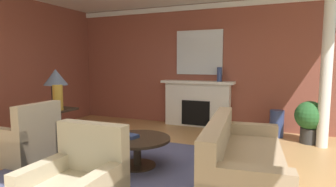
% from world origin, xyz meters
% --- Properties ---
extents(ground_plane, '(8.34, 8.34, 0.00)m').
position_xyz_m(ground_plane, '(0.00, 0.00, 0.00)').
color(ground_plane, tan).
extents(wall_fireplace, '(7.02, 0.12, 2.98)m').
position_xyz_m(wall_fireplace, '(0.00, 3.07, 1.49)').
color(wall_fireplace, brown).
rests_on(wall_fireplace, ground_plane).
extents(wall_window, '(0.12, 6.62, 2.98)m').
position_xyz_m(wall_window, '(-3.27, 0.30, 1.49)').
color(wall_window, brown).
rests_on(wall_window, ground_plane).
extents(crown_moulding, '(7.02, 0.08, 0.12)m').
position_xyz_m(crown_moulding, '(0.00, 2.99, 2.90)').
color(crown_moulding, white).
extents(area_rug, '(3.50, 2.69, 0.01)m').
position_xyz_m(area_rug, '(0.14, -0.09, 0.01)').
color(area_rug, '#4C517A').
rests_on(area_rug, ground_plane).
extents(fireplace, '(1.80, 0.35, 1.12)m').
position_xyz_m(fireplace, '(0.17, 2.86, 0.53)').
color(fireplace, white).
rests_on(fireplace, ground_plane).
extents(mantel_mirror, '(1.16, 0.04, 1.08)m').
position_xyz_m(mantel_mirror, '(0.17, 2.98, 1.81)').
color(mantel_mirror, silver).
extents(sofa, '(1.13, 2.19, 0.85)m').
position_xyz_m(sofa, '(1.69, -0.18, 0.30)').
color(sofa, tan).
rests_on(sofa, ground_plane).
extents(armchair_near_window, '(0.80, 0.80, 0.95)m').
position_xyz_m(armchair_near_window, '(-1.62, -0.57, 0.31)').
color(armchair_near_window, '#C1B293').
rests_on(armchair_near_window, ground_plane).
extents(coffee_table, '(1.00, 1.00, 0.45)m').
position_xyz_m(coffee_table, '(0.14, -0.09, 0.34)').
color(coffee_table, '#2D2319').
rests_on(coffee_table, ground_plane).
extents(side_table, '(0.56, 0.56, 0.70)m').
position_xyz_m(side_table, '(-1.82, 0.31, 0.40)').
color(side_table, '#2D2319').
rests_on(side_table, ground_plane).
extents(table_lamp, '(0.44, 0.44, 0.75)m').
position_xyz_m(table_lamp, '(-1.82, 0.31, 1.22)').
color(table_lamp, black).
rests_on(table_lamp, side_table).
extents(vase_tall_corner, '(0.29, 0.29, 0.57)m').
position_xyz_m(vase_tall_corner, '(2.01, 2.56, 0.28)').
color(vase_tall_corner, navy).
rests_on(vase_tall_corner, ground_plane).
extents(vase_mantel_right, '(0.12, 0.12, 0.34)m').
position_xyz_m(vase_mantel_right, '(0.72, 2.81, 1.29)').
color(vase_mantel_right, navy).
rests_on(vase_mantel_right, fireplace).
extents(vase_on_side_table, '(0.18, 0.18, 0.47)m').
position_xyz_m(vase_on_side_table, '(-1.67, 0.19, 0.94)').
color(vase_on_side_table, '#B7892D').
rests_on(vase_on_side_table, side_table).
extents(book_red_cover, '(0.25, 0.22, 0.05)m').
position_xyz_m(book_red_cover, '(0.05, -0.13, 0.47)').
color(book_red_cover, navy).
rests_on(book_red_cover, coffee_table).
extents(potted_plant, '(0.56, 0.56, 0.83)m').
position_xyz_m(potted_plant, '(2.61, 2.30, 0.49)').
color(potted_plant, '#333333').
rests_on(potted_plant, ground_plane).
extents(column_white, '(0.20, 0.20, 2.98)m').
position_xyz_m(column_white, '(2.83, 2.13, 1.49)').
color(column_white, white).
rests_on(column_white, ground_plane).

